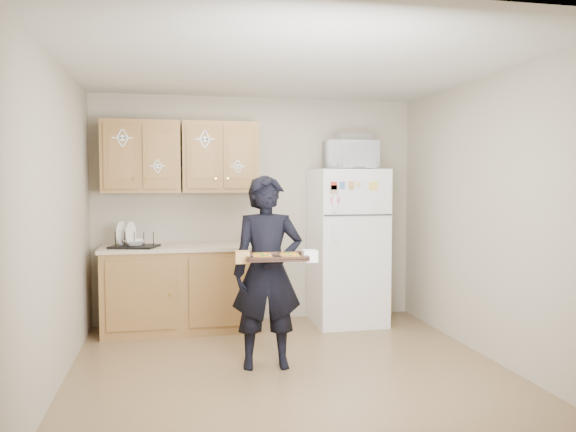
{
  "coord_description": "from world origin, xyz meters",
  "views": [
    {
      "loc": [
        -0.94,
        -4.46,
        1.58
      ],
      "look_at": [
        0.08,
        0.45,
        1.26
      ],
      "focal_mm": 35.0,
      "sensor_mm": 36.0,
      "label": 1
    }
  ],
  "objects_px": {
    "person": "(267,272)",
    "dish_rack": "(134,239)",
    "microwave": "(351,155)",
    "refrigerator": "(347,247)",
    "baking_tray": "(276,258)"
  },
  "relations": [
    {
      "from": "person",
      "to": "dish_rack",
      "type": "height_order",
      "value": "person"
    },
    {
      "from": "microwave",
      "to": "dish_rack",
      "type": "xyz_separation_m",
      "value": [
        -2.28,
        0.01,
        -0.87
      ]
    },
    {
      "from": "refrigerator",
      "to": "dish_rack",
      "type": "relative_size",
      "value": 3.83
    },
    {
      "from": "refrigerator",
      "to": "baking_tray",
      "type": "bearing_deg",
      "value": -124.63
    },
    {
      "from": "refrigerator",
      "to": "microwave",
      "type": "relative_size",
      "value": 3.06
    },
    {
      "from": "baking_tray",
      "to": "dish_rack",
      "type": "bearing_deg",
      "value": 131.55
    },
    {
      "from": "refrigerator",
      "to": "person",
      "type": "relative_size",
      "value": 1.05
    },
    {
      "from": "dish_rack",
      "to": "microwave",
      "type": "bearing_deg",
      "value": -0.35
    },
    {
      "from": "person",
      "to": "dish_rack",
      "type": "bearing_deg",
      "value": 137.07
    },
    {
      "from": "person",
      "to": "dish_rack",
      "type": "distance_m",
      "value": 1.71
    },
    {
      "from": "microwave",
      "to": "person",
      "type": "bearing_deg",
      "value": -128.07
    },
    {
      "from": "person",
      "to": "dish_rack",
      "type": "relative_size",
      "value": 3.65
    },
    {
      "from": "dish_rack",
      "to": "person",
      "type": "bearing_deg",
      "value": -47.17
    },
    {
      "from": "refrigerator",
      "to": "microwave",
      "type": "distance_m",
      "value": 1.01
    },
    {
      "from": "refrigerator",
      "to": "baking_tray",
      "type": "xyz_separation_m",
      "value": [
        -1.09,
        -1.58,
        0.12
      ]
    }
  ]
}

